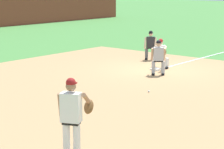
# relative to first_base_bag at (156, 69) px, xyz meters

# --- Properties ---
(ground_plane) EXTENTS (160.00, 160.00, 0.00)m
(ground_plane) POSITION_rel_first_base_bag_xyz_m (0.00, 0.00, -0.04)
(ground_plane) COLOR #47843D
(infield_dirt_patch) EXTENTS (18.00, 18.00, 0.01)m
(infield_dirt_patch) POSITION_rel_first_base_bag_xyz_m (-4.84, -2.23, -0.04)
(infield_dirt_patch) COLOR tan
(infield_dirt_patch) RESTS_ON ground
(foul_line_stripe) EXTENTS (13.27, 0.10, 0.00)m
(foul_line_stripe) POSITION_rel_first_base_bag_xyz_m (6.63, 0.00, -0.04)
(foul_line_stripe) COLOR white
(foul_line_stripe) RESTS_ON ground
(first_base_bag) EXTENTS (0.38, 0.38, 0.09)m
(first_base_bag) POSITION_rel_first_base_bag_xyz_m (0.00, 0.00, 0.00)
(first_base_bag) COLOR white
(first_base_bag) RESTS_ON ground
(baseball) EXTENTS (0.07, 0.07, 0.07)m
(baseball) POSITION_rel_first_base_bag_xyz_m (-3.49, -2.06, -0.01)
(baseball) COLOR white
(baseball) RESTS_ON ground
(pitcher) EXTENTS (0.83, 0.59, 1.86)m
(pitcher) POSITION_rel_first_base_bag_xyz_m (-9.64, -4.46, 1.01)
(pitcher) COLOR black
(pitcher) RESTS_ON ground
(first_baseman) EXTENTS (0.84, 0.98, 1.34)m
(first_baseman) POSITION_rel_first_base_bag_xyz_m (0.44, 0.05, 0.69)
(first_baseman) COLOR black
(first_baseman) RESTS_ON ground
(baserunner) EXTENTS (0.66, 0.68, 1.46)m
(baserunner) POSITION_rel_first_base_bag_xyz_m (-0.82, -0.67, 0.75)
(baserunner) COLOR black
(baserunner) RESTS_ON ground
(umpire) EXTENTS (0.61, 0.67, 1.46)m
(umpire) POSITION_rel_first_base_bag_xyz_m (2.05, 1.71, 0.75)
(umpire) COLOR black
(umpire) RESTS_ON ground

